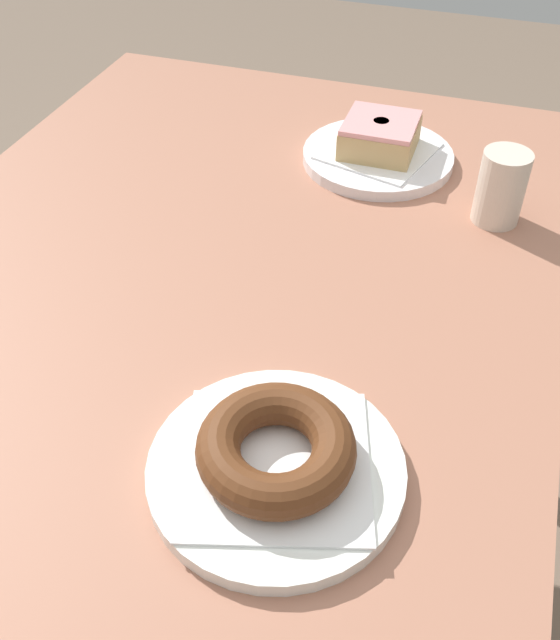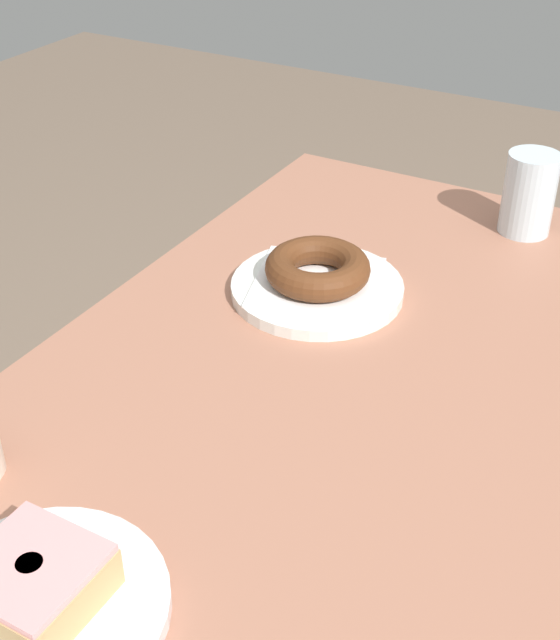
{
  "view_description": "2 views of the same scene",
  "coord_description": "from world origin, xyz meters",
  "px_view_note": "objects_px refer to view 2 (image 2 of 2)",
  "views": [
    {
      "loc": [
        -0.51,
        -0.26,
        1.19
      ],
      "look_at": [
        -0.05,
        -0.11,
        0.75
      ],
      "focal_mm": 40.61,
      "sensor_mm": 36.0,
      "label": 1
    },
    {
      "loc": [
        0.61,
        0.24,
        1.24
      ],
      "look_at": [
        -0.04,
        -0.12,
        0.75
      ],
      "focal_mm": 48.15,
      "sensor_mm": 36.0,
      "label": 2
    }
  ],
  "objects_px": {
    "donut_chocolate_ring": "(318,268)",
    "donut_glazed_square": "(33,582)",
    "water_glass": "(529,194)",
    "plate_chocolate_ring": "(317,288)",
    "plate_glazed_square": "(40,609)"
  },
  "relations": [
    {
      "from": "plate_chocolate_ring",
      "to": "donut_chocolate_ring",
      "type": "relative_size",
      "value": 1.65
    },
    {
      "from": "plate_chocolate_ring",
      "to": "water_glass",
      "type": "height_order",
      "value": "water_glass"
    },
    {
      "from": "plate_glazed_square",
      "to": "water_glass",
      "type": "height_order",
      "value": "water_glass"
    },
    {
      "from": "plate_glazed_square",
      "to": "water_glass",
      "type": "xyz_separation_m",
      "value": [
        -0.8,
        0.14,
        0.05
      ]
    },
    {
      "from": "donut_chocolate_ring",
      "to": "plate_glazed_square",
      "type": "relative_size",
      "value": 0.64
    },
    {
      "from": "plate_chocolate_ring",
      "to": "donut_glazed_square",
      "type": "bearing_deg",
      "value": 3.47
    },
    {
      "from": "donut_glazed_square",
      "to": "water_glass",
      "type": "height_order",
      "value": "water_glass"
    },
    {
      "from": "donut_glazed_square",
      "to": "water_glass",
      "type": "bearing_deg",
      "value": 170.1
    },
    {
      "from": "plate_chocolate_ring",
      "to": "plate_glazed_square",
      "type": "relative_size",
      "value": 1.06
    },
    {
      "from": "donut_glazed_square",
      "to": "plate_glazed_square",
      "type": "bearing_deg",
      "value": 90.0
    },
    {
      "from": "plate_chocolate_ring",
      "to": "donut_chocolate_ring",
      "type": "height_order",
      "value": "donut_chocolate_ring"
    },
    {
      "from": "donut_chocolate_ring",
      "to": "donut_glazed_square",
      "type": "relative_size",
      "value": 1.37
    },
    {
      "from": "donut_chocolate_ring",
      "to": "water_glass",
      "type": "xyz_separation_m",
      "value": [
        -0.28,
        0.17,
        0.02
      ]
    },
    {
      "from": "plate_glazed_square",
      "to": "water_glass",
      "type": "distance_m",
      "value": 0.81
    },
    {
      "from": "donut_glazed_square",
      "to": "water_glass",
      "type": "distance_m",
      "value": 0.81
    }
  ]
}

